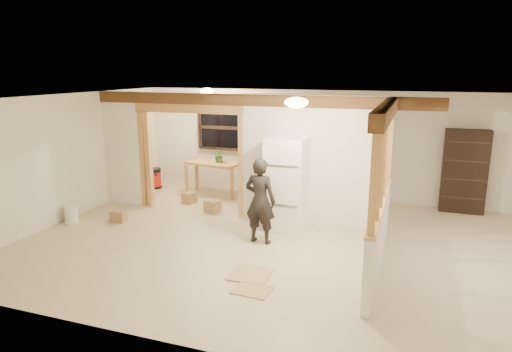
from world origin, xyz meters
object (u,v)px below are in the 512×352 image
at_px(work_table, 214,179).
at_px(shop_vac, 154,178).
at_px(refrigerator, 287,184).
at_px(bookshelf, 464,171).
at_px(woman, 260,201).

relative_size(work_table, shop_vac, 2.49).
xyz_separation_m(work_table, shop_vac, (-1.72, 0.11, -0.15)).
height_order(refrigerator, work_table, refrigerator).
relative_size(refrigerator, shop_vac, 3.42).
bearing_deg(bookshelf, work_table, -174.56).
distance_m(work_table, bookshelf, 5.56).
relative_size(woman, shop_vac, 2.92).
xyz_separation_m(refrigerator, bookshelf, (3.22, 2.25, 0.00)).
distance_m(refrigerator, woman, 0.87).
relative_size(woman, work_table, 1.17).
bearing_deg(work_table, shop_vac, -173.36).
bearing_deg(bookshelf, woman, -138.39).
bearing_deg(shop_vac, refrigerator, -24.53).
xyz_separation_m(refrigerator, shop_vac, (-4.01, 1.83, -0.62)).
relative_size(refrigerator, bookshelf, 1.00).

